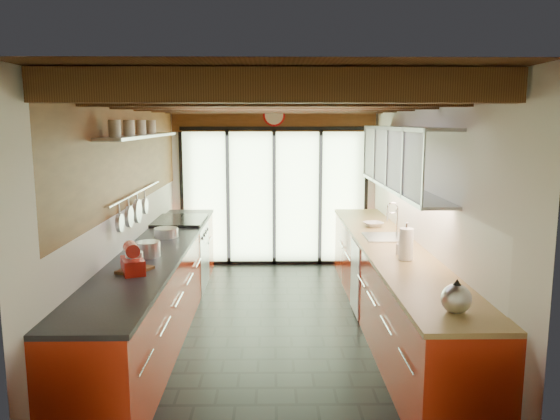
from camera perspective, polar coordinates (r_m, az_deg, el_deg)
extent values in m
plane|color=black|center=(6.21, -0.51, -12.07)|extent=(5.50, 5.50, 0.00)
plane|color=silver|center=(8.59, -0.62, 2.84)|extent=(3.20, 0.00, 3.20)
plane|color=silver|center=(3.18, -0.28, -8.22)|extent=(3.20, 0.00, 3.20)
plane|color=silver|center=(6.07, -15.81, -0.17)|extent=(0.00, 5.50, 5.50)
plane|color=silver|center=(6.08, 14.72, -0.11)|extent=(0.00, 5.50, 5.50)
plane|color=#472814|center=(5.80, -0.55, 12.64)|extent=(5.50, 5.50, 0.00)
cube|color=#593316|center=(3.54, -0.37, 12.89)|extent=(3.14, 0.14, 0.22)
cube|color=#593316|center=(4.44, -0.46, 12.14)|extent=(3.14, 0.14, 0.22)
cube|color=#593316|center=(5.34, -0.52, 11.65)|extent=(3.14, 0.14, 0.22)
cube|color=#593316|center=(6.24, -0.56, 11.30)|extent=(3.14, 0.14, 0.22)
cube|color=#593316|center=(7.14, -0.60, 11.03)|extent=(3.14, 0.14, 0.22)
cube|color=#593316|center=(8.04, -0.62, 10.83)|extent=(3.14, 0.14, 0.22)
cube|color=brown|center=(8.50, -0.63, 9.86)|extent=(3.14, 0.06, 0.50)
plane|color=brown|center=(6.19, -15.34, 6.31)|extent=(0.00, 4.90, 4.90)
plane|color=#C6EAAD|center=(8.60, -0.62, 1.34)|extent=(2.90, 0.00, 2.90)
cube|color=black|center=(8.70, -10.21, 1.28)|extent=(0.05, 0.04, 2.15)
cube|color=black|center=(8.71, 8.97, 1.33)|extent=(0.05, 0.04, 2.15)
cube|color=black|center=(8.56, -0.61, 1.30)|extent=(0.06, 0.05, 2.15)
cube|color=black|center=(8.48, -0.63, 8.51)|extent=(2.90, 0.05, 0.06)
cylinder|color=#AC0D10|center=(8.46, -0.63, 9.87)|extent=(0.34, 0.04, 0.34)
cylinder|color=beige|center=(8.44, -0.63, 9.87)|extent=(0.28, 0.02, 0.28)
cube|color=#B62810|center=(6.19, -12.52, -8.05)|extent=(0.65, 5.00, 0.88)
cube|color=black|center=(6.07, -12.67, -3.90)|extent=(0.68, 5.00, 0.04)
cube|color=silver|center=(7.56, -10.31, -4.81)|extent=(0.66, 0.90, 0.90)
cube|color=black|center=(7.46, -10.42, -1.16)|extent=(0.65, 0.90, 0.06)
cube|color=#B62810|center=(6.20, 11.47, -7.98)|extent=(0.65, 5.00, 0.88)
cube|color=#A88A51|center=(6.08, 11.61, -3.83)|extent=(0.68, 5.00, 0.04)
cube|color=white|center=(6.52, 7.87, -7.03)|extent=(0.02, 0.60, 0.84)
cube|color=silver|center=(6.46, 10.86, -2.82)|extent=(0.45, 0.52, 0.02)
cylinder|color=silver|center=(6.46, 12.17, -1.29)|extent=(0.02, 0.02, 0.34)
torus|color=silver|center=(6.41, 11.70, 0.20)|extent=(0.14, 0.02, 0.14)
plane|color=silver|center=(6.23, 11.17, 5.33)|extent=(0.00, 3.00, 3.00)
cube|color=#9EA0A5|center=(6.30, 12.59, 2.26)|extent=(0.34, 3.00, 0.03)
cube|color=#9EA0A5|center=(6.26, 12.80, 8.36)|extent=(0.34, 3.00, 0.03)
cylinder|color=silver|center=(6.32, -14.66, 1.79)|extent=(0.02, 2.20, 0.02)
cube|color=silver|center=(6.15, -14.30, 7.50)|extent=(0.28, 2.60, 0.03)
cylinder|color=silver|center=(5.48, -16.40, -1.30)|extent=(0.04, 0.18, 0.18)
cylinder|color=silver|center=(5.81, -15.48, -0.67)|extent=(0.04, 0.22, 0.22)
cylinder|color=silver|center=(6.14, -14.67, -0.11)|extent=(0.04, 0.26, 0.26)
cylinder|color=silver|center=(6.48, -13.94, 0.39)|extent=(0.04, 0.18, 0.18)
cube|color=red|center=(5.04, -15.12, -5.65)|extent=(0.28, 0.36, 0.13)
cylinder|color=red|center=(4.98, -15.26, -3.97)|extent=(0.19, 0.23, 0.12)
cylinder|color=silver|center=(5.08, -14.99, -5.01)|extent=(0.20, 0.20, 0.13)
cylinder|color=silver|center=(5.61, -13.61, -4.00)|extent=(0.30, 0.30, 0.15)
cylinder|color=silver|center=(6.51, -11.81, -2.33)|extent=(0.33, 0.33, 0.11)
cube|color=brown|center=(5.12, -14.92, -6.06)|extent=(0.32, 0.37, 0.03)
sphere|color=silver|center=(4.09, 17.94, -8.69)|extent=(0.23, 0.23, 0.21)
cone|color=black|center=(4.06, 18.02, -7.12)|extent=(0.08, 0.08, 0.06)
cylinder|color=silver|center=(4.19, 17.44, -8.09)|extent=(0.03, 0.08, 0.05)
cylinder|color=white|center=(5.44, 13.04, -3.55)|extent=(0.18, 0.18, 0.31)
cylinder|color=silver|center=(5.40, 13.11, -1.60)|extent=(0.04, 0.04, 0.06)
imported|color=silver|center=(5.68, 12.45, -3.75)|extent=(0.10, 0.10, 0.16)
imported|color=silver|center=(7.11, 9.73, -1.49)|extent=(0.30, 0.30, 0.06)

